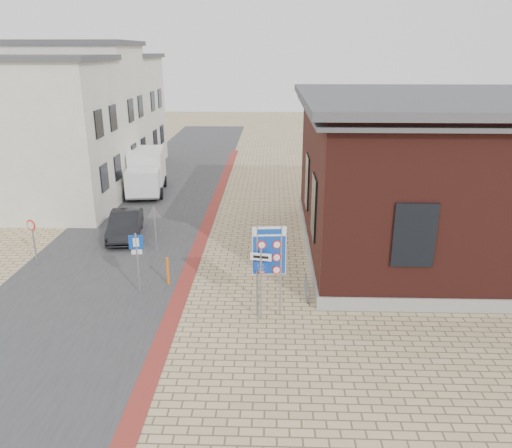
% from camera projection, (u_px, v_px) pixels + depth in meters
% --- Properties ---
extents(ground, '(120.00, 120.00, 0.00)m').
position_uv_depth(ground, '(230.00, 323.00, 16.46)').
color(ground, tan).
rests_on(ground, ground).
extents(road_strip, '(7.00, 60.00, 0.02)m').
position_uv_depth(road_strip, '(161.00, 196.00, 30.78)').
color(road_strip, '#38383A').
rests_on(road_strip, ground).
extents(curb_strip, '(0.60, 40.00, 0.02)m').
position_uv_depth(curb_strip, '(208.00, 223.00, 25.96)').
color(curb_strip, maroon).
rests_on(curb_strip, ground).
extents(brick_building, '(13.00, 13.00, 6.80)m').
position_uv_depth(brick_building, '(448.00, 173.00, 21.64)').
color(brick_building, gray).
rests_on(brick_building, ground).
extents(townhouse_near, '(7.40, 6.40, 8.30)m').
position_uv_depth(townhouse_near, '(43.00, 136.00, 26.75)').
color(townhouse_near, beige).
rests_on(townhouse_near, ground).
extents(townhouse_mid, '(7.40, 6.40, 9.10)m').
position_uv_depth(townhouse_mid, '(82.00, 115.00, 32.28)').
color(townhouse_mid, beige).
rests_on(townhouse_mid, ground).
extents(townhouse_far, '(7.40, 6.40, 8.30)m').
position_uv_depth(townhouse_far, '(111.00, 111.00, 38.08)').
color(townhouse_far, beige).
rests_on(townhouse_far, ground).
extents(bike_rack, '(0.08, 1.80, 0.60)m').
position_uv_depth(bike_rack, '(307.00, 287.00, 18.37)').
color(bike_rack, slate).
rests_on(bike_rack, ground).
extents(sedan, '(1.85, 3.96, 1.26)m').
position_uv_depth(sedan, '(125.00, 225.00, 23.83)').
color(sedan, black).
rests_on(sedan, ground).
extents(box_truck, '(2.62, 5.22, 2.62)m').
position_uv_depth(box_truck, '(146.00, 172.00, 31.12)').
color(box_truck, slate).
rests_on(box_truck, ground).
extents(border_sign, '(1.10, 0.15, 3.22)m').
position_uv_depth(border_sign, '(269.00, 252.00, 16.13)').
color(border_sign, gray).
rests_on(border_sign, ground).
extents(essen_sign, '(0.68, 0.16, 2.53)m').
position_uv_depth(essen_sign, '(261.00, 273.00, 16.15)').
color(essen_sign, gray).
rests_on(essen_sign, ground).
extents(parking_sign, '(0.52, 0.11, 2.38)m').
position_uv_depth(parking_sign, '(137.00, 253.00, 17.93)').
color(parking_sign, gray).
rests_on(parking_sign, ground).
extents(yield_sign, '(0.76, 0.13, 2.15)m').
position_uv_depth(yield_sign, '(155.00, 218.00, 21.70)').
color(yield_sign, gray).
rests_on(yield_sign, ground).
extents(speed_sign, '(0.45, 0.21, 1.99)m').
position_uv_depth(speed_sign, '(33.00, 235.00, 20.54)').
color(speed_sign, gray).
rests_on(speed_sign, ground).
extents(bollard, '(0.13, 0.13, 1.12)m').
position_uv_depth(bollard, '(168.00, 271.00, 19.00)').
color(bollard, orange).
rests_on(bollard, ground).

